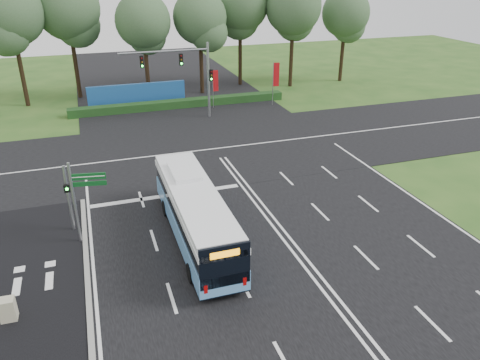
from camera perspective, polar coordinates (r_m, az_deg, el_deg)
name	(u,v)px	position (r m, az deg, el deg)	size (l,w,h in m)	color
ground	(269,221)	(27.10, 3.50, -5.04)	(120.00, 120.00, 0.00)	#28511B
road_main	(269,221)	(27.09, 3.50, -5.01)	(20.00, 120.00, 0.04)	black
road_cross	(213,149)	(37.39, -3.31, 3.78)	(120.00, 14.00, 0.05)	black
bike_path	(32,298)	(23.33, -24.03, -12.97)	(5.00, 18.00, 0.06)	black
kerb_strip	(88,286)	(23.07, -18.04, -12.23)	(0.25, 18.00, 0.12)	gray
city_bus	(195,214)	(24.68, -5.50, -4.09)	(2.41, 11.06, 3.17)	#5A96D2
pedestrian_signal	(68,196)	(26.80, -20.18, -1.88)	(0.31, 0.44, 3.89)	gray
street_sign	(81,194)	(25.18, -18.86, -1.60)	(1.77, 0.39, 4.59)	gray
utility_cabinet	(8,310)	(22.21, -26.46, -14.00)	(0.64, 0.53, 1.06)	#B8B294
banner_flag_mid	(215,83)	(47.79, -3.07, 11.74)	(0.58, 0.09, 3.93)	gray
banner_flag_right	(275,77)	(48.84, 4.34, 12.40)	(0.66, 0.14, 4.47)	gray
traffic_light_gantry	(189,69)	(44.07, -6.22, 13.26)	(8.41, 0.28, 7.00)	gray
hedge	(180,104)	(48.85, -7.28, 9.22)	(22.00, 1.20, 0.80)	#153714
blue_hoarding	(137,94)	(50.49, -12.43, 10.18)	(10.00, 0.30, 2.20)	#1A4E91
eucalyptus_row	(163,12)	(52.90, -9.41, 19.51)	(48.69, 9.04, 12.59)	black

